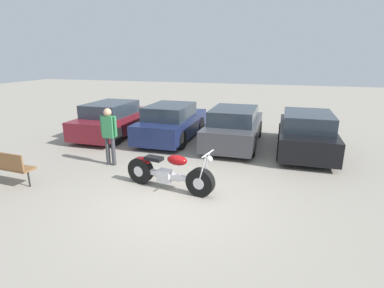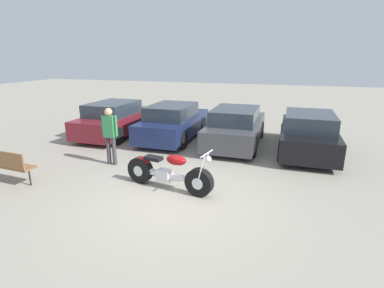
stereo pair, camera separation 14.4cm
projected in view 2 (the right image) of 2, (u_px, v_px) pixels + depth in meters
name	position (u px, v px, depth m)	size (l,w,h in m)	color
ground_plane	(174.00, 200.00, 6.83)	(60.00, 60.00, 0.00)	gray
motorcycle	(167.00, 172.00, 7.30)	(2.37, 0.84, 1.08)	black
parked_car_maroon	(116.00, 119.00, 12.28)	(1.79, 4.10, 1.38)	maroon
parked_car_navy	(174.00, 122.00, 11.71)	(1.79, 4.10, 1.38)	#19234C
parked_car_dark_grey	(236.00, 127.00, 10.91)	(1.79, 4.10, 1.38)	#3D3D42
parked_car_black	(308.00, 134.00, 10.02)	(1.79, 4.10, 1.38)	black
park_bench	(5.00, 163.00, 7.60)	(1.62, 0.51, 0.89)	brown
person_standing	(110.00, 131.00, 8.78)	(0.52, 0.23, 1.72)	#38383D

